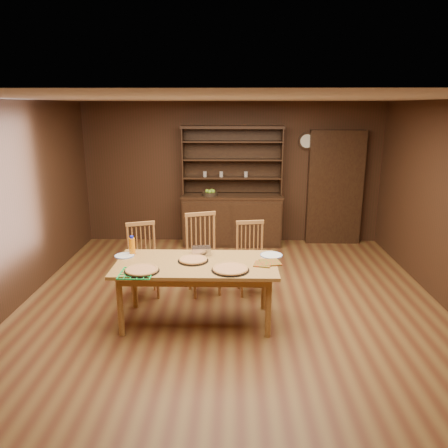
{
  "coord_description": "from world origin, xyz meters",
  "views": [
    {
      "loc": [
        0.02,
        -5.1,
        2.52
      ],
      "look_at": [
        -0.1,
        0.4,
        1.03
      ],
      "focal_mm": 35.0,
      "sensor_mm": 36.0,
      "label": 1
    }
  ],
  "objects_px": {
    "dining_table": "(196,269)",
    "chair_right": "(251,255)",
    "china_hutch": "(232,213)",
    "chair_left": "(143,257)",
    "chair_center": "(203,250)",
    "juice_bottle": "(132,246)"
  },
  "relations": [
    {
      "from": "dining_table",
      "to": "chair_right",
      "type": "height_order",
      "value": "chair_right"
    },
    {
      "from": "china_hutch",
      "to": "dining_table",
      "type": "relative_size",
      "value": 1.16
    },
    {
      "from": "chair_left",
      "to": "chair_center",
      "type": "bearing_deg",
      "value": -9.14
    },
    {
      "from": "chair_center",
      "to": "chair_right",
      "type": "bearing_deg",
      "value": -18.05
    },
    {
      "from": "dining_table",
      "to": "chair_right",
      "type": "relative_size",
      "value": 1.89
    },
    {
      "from": "china_hutch",
      "to": "chair_center",
      "type": "distance_m",
      "value": 2.18
    },
    {
      "from": "chair_center",
      "to": "juice_bottle",
      "type": "relative_size",
      "value": 4.66
    },
    {
      "from": "chair_left",
      "to": "china_hutch",
      "type": "bearing_deg",
      "value": 43.27
    },
    {
      "from": "china_hutch",
      "to": "dining_table",
      "type": "xyz_separation_m",
      "value": [
        -0.41,
        -3.06,
        0.07
      ]
    },
    {
      "from": "chair_left",
      "to": "juice_bottle",
      "type": "xyz_separation_m",
      "value": [
        -0.01,
        -0.5,
        0.33
      ]
    },
    {
      "from": "china_hutch",
      "to": "juice_bottle",
      "type": "distance_m",
      "value": 3.06
    },
    {
      "from": "china_hutch",
      "to": "dining_table",
      "type": "distance_m",
      "value": 3.09
    },
    {
      "from": "dining_table",
      "to": "chair_right",
      "type": "distance_m",
      "value": 1.15
    },
    {
      "from": "chair_left",
      "to": "chair_right",
      "type": "xyz_separation_m",
      "value": [
        1.47,
        0.14,
        -0.01
      ]
    },
    {
      "from": "china_hutch",
      "to": "chair_right",
      "type": "xyz_separation_m",
      "value": [
        0.27,
        -2.14,
        -0.07
      ]
    },
    {
      "from": "chair_left",
      "to": "chair_center",
      "type": "relative_size",
      "value": 0.91
    },
    {
      "from": "chair_left",
      "to": "chair_right",
      "type": "relative_size",
      "value": 1.01
    },
    {
      "from": "china_hutch",
      "to": "chair_left",
      "type": "distance_m",
      "value": 2.58
    },
    {
      "from": "chair_right",
      "to": "juice_bottle",
      "type": "relative_size",
      "value": 4.18
    },
    {
      "from": "dining_table",
      "to": "chair_left",
      "type": "bearing_deg",
      "value": 135.62
    },
    {
      "from": "chair_right",
      "to": "china_hutch",
      "type": "bearing_deg",
      "value": 88.68
    },
    {
      "from": "china_hutch",
      "to": "dining_table",
      "type": "height_order",
      "value": "china_hutch"
    }
  ]
}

